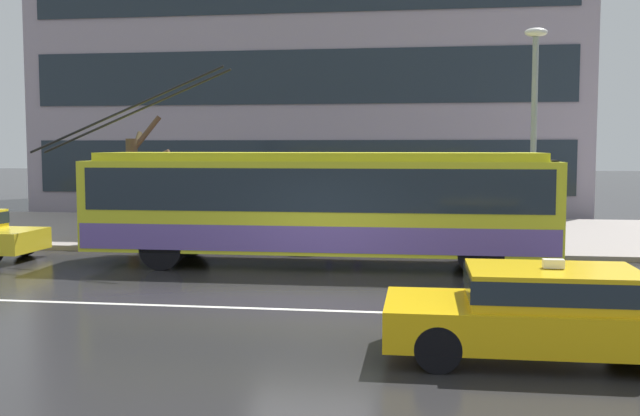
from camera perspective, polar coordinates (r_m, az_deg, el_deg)
The scene contains 12 objects.
ground_plane at distance 14.51m, azimuth -0.81°, elevation -6.86°, with size 160.00×160.00×0.00m, color #262627.
sidewalk_slab at distance 24.67m, azimuth 2.97°, elevation -1.89°, with size 80.00×10.00×0.14m, color gray.
lane_centre_line at distance 13.36m, azimuth -1.62°, elevation -7.87°, with size 72.00×0.14×0.01m, color silver.
trolleybus at distance 18.05m, azimuth -0.09°, elevation 0.37°, with size 12.95×2.68×4.89m.
taxi_oncoming_near at distance 10.66m, azimuth 16.96°, elevation -7.47°, with size 4.23×1.86×1.39m.
pedestrian_at_shelter at distance 22.10m, azimuth -11.76°, elevation 1.54°, with size 1.40×1.40×1.95m.
pedestrian_approaching_curb at distance 20.79m, azimuth 0.73°, elevation 1.35°, with size 1.32×1.32×1.94m.
pedestrian_walking_past at distance 21.99m, azimuth 2.75°, elevation 1.78°, with size 1.21×1.21×2.00m.
pedestrian_waiting_by_pole at distance 21.21m, azimuth -10.16°, elevation 1.38°, with size 1.39×1.39×1.94m.
street_lamp at distance 20.56m, azimuth 16.22°, elevation 6.71°, with size 0.60×0.32×5.92m.
street_tree_bare at distance 22.84m, azimuth -14.12°, elevation 2.06°, with size 1.42×1.02×3.73m.
office_tower_corner_left at distance 39.60m, azimuth 0.12°, elevation 14.59°, with size 24.73×15.96×19.37m.
Camera 1 is at (2.23, -14.04, 2.92)m, focal length 41.38 mm.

